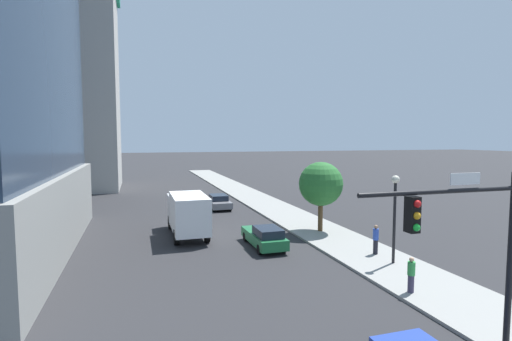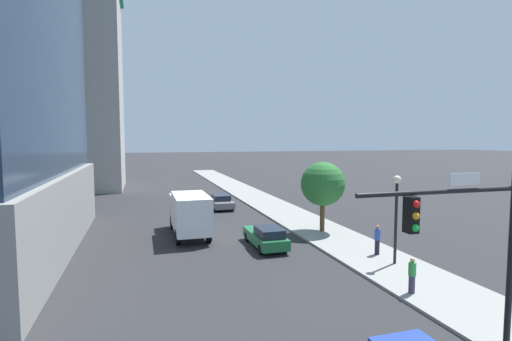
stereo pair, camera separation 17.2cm
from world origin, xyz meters
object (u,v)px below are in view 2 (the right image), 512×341
at_px(car_green, 266,237).
at_px(box_truck, 189,212).
at_px(traffic_light_pole, 467,233).
at_px(car_gray, 221,202).
at_px(street_lamp, 396,205).
at_px(pedestrian_blue_shirt, 377,239).
at_px(construction_building, 63,68).
at_px(street_tree, 323,184).
at_px(pedestrian_green_shirt, 412,275).

relative_size(car_green, box_truck, 0.67).
height_order(traffic_light_pole, car_gray, traffic_light_pole).
distance_m(street_lamp, pedestrian_blue_shirt, 2.97).
bearing_deg(box_truck, construction_building, 112.84).
bearing_deg(car_green, box_truck, 134.81).
bearing_deg(street_tree, box_truck, 168.74).
relative_size(construction_building, pedestrian_green_shirt, 24.63).
distance_m(street_tree, pedestrian_blue_shirt, 6.91).
bearing_deg(street_lamp, traffic_light_pole, -114.69).
relative_size(construction_building, street_lamp, 8.11).
bearing_deg(box_truck, traffic_light_pole, -71.99).
height_order(car_gray, pedestrian_blue_shirt, pedestrian_blue_shirt).
relative_size(traffic_light_pole, pedestrian_green_shirt, 3.65).
bearing_deg(pedestrian_green_shirt, car_green, 112.55).
distance_m(car_gray, box_truck, 11.34).
xyz_separation_m(street_tree, car_gray, (-5.30, 12.31, -3.01)).
xyz_separation_m(traffic_light_pole, box_truck, (-6.14, 18.89, -2.47)).
distance_m(construction_building, street_lamp, 49.73).
bearing_deg(car_green, car_gray, 90.00).
bearing_deg(pedestrian_green_shirt, car_gray, 99.12).
bearing_deg(construction_building, traffic_light_pole, -68.93).
height_order(box_truck, pedestrian_green_shirt, box_truck).
height_order(street_lamp, pedestrian_green_shirt, street_lamp).
bearing_deg(box_truck, street_tree, -11.26).
bearing_deg(box_truck, street_lamp, -44.60).
relative_size(car_gray, car_green, 0.98).
height_order(construction_building, street_tree, construction_building).
distance_m(construction_building, street_tree, 42.82).
xyz_separation_m(traffic_light_pole, street_tree, (3.60, 16.95, -0.56)).
relative_size(car_gray, pedestrian_blue_shirt, 2.61).
height_order(street_tree, pedestrian_green_shirt, street_tree).
bearing_deg(pedestrian_blue_shirt, traffic_light_pole, -111.17).
height_order(construction_building, pedestrian_green_shirt, construction_building).
height_order(street_lamp, car_green, street_lamp).
relative_size(street_lamp, street_tree, 0.94).
distance_m(construction_building, pedestrian_blue_shirt, 49.00).
relative_size(street_lamp, car_gray, 1.06).
bearing_deg(traffic_light_pole, street_lamp, 65.31).
height_order(traffic_light_pole, pedestrian_green_shirt, traffic_light_pole).
bearing_deg(car_gray, box_truck, -113.15).
distance_m(street_tree, car_green, 6.59).
bearing_deg(street_tree, pedestrian_blue_shirt, -85.49).
bearing_deg(box_truck, car_green, -45.19).
relative_size(traffic_light_pole, car_gray, 1.27).
xyz_separation_m(traffic_light_pole, pedestrian_green_shirt, (2.18, 5.06, -3.29)).
bearing_deg(car_gray, pedestrian_blue_shirt, -72.74).
height_order(construction_building, car_green, construction_building).
xyz_separation_m(construction_building, car_gray, (17.77, -21.29, -16.12)).
xyz_separation_m(street_lamp, box_truck, (-10.20, 10.06, -1.66)).
bearing_deg(pedestrian_blue_shirt, street_tree, 94.51).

